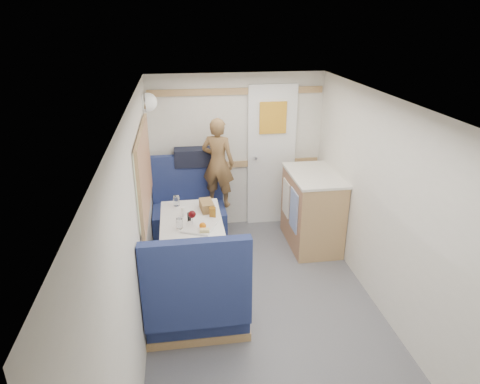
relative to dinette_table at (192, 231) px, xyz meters
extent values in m
plane|color=#515156|center=(0.65, -1.00, -0.57)|extent=(4.50, 4.50, 0.00)
plane|color=silver|center=(0.65, -1.00, 1.43)|extent=(4.50, 4.50, 0.00)
cube|color=silver|center=(0.65, 1.25, 0.43)|extent=(2.20, 0.02, 2.00)
cube|color=silver|center=(-0.45, -1.00, 0.43)|extent=(0.02, 4.50, 2.00)
cube|color=silver|center=(1.75, -1.00, 0.43)|extent=(0.02, 4.50, 2.00)
cube|color=#936242|center=(0.65, 1.23, 0.28)|extent=(2.15, 0.02, 0.08)
cube|color=#936242|center=(0.65, 1.23, 1.21)|extent=(2.15, 0.02, 0.08)
cube|color=#A3AA90|center=(-0.43, 0.00, 0.68)|extent=(0.04, 1.30, 0.72)
cube|color=white|center=(1.10, 1.22, 0.36)|extent=(0.62, 0.04, 1.86)
cube|color=gold|center=(1.10, 1.19, 0.88)|extent=(0.34, 0.03, 0.40)
cylinder|color=silver|center=(0.88, 1.17, 0.38)|extent=(0.04, 0.10, 0.04)
cube|color=white|center=(0.00, 0.00, 0.13)|extent=(0.62, 0.92, 0.04)
cylinder|color=silver|center=(0.00, 0.00, -0.22)|extent=(0.08, 0.08, 0.66)
cylinder|color=silver|center=(0.00, 0.00, -0.55)|extent=(0.36, 0.36, 0.03)
cube|color=navy|center=(0.00, 0.80, -0.34)|extent=(0.88, 0.50, 0.45)
cube|color=navy|center=(0.00, 1.08, 0.08)|extent=(0.88, 0.10, 0.80)
cube|color=#936242|center=(0.00, 0.80, -0.53)|extent=(0.90, 0.52, 0.08)
cube|color=navy|center=(0.00, -0.80, -0.34)|extent=(0.88, 0.50, 0.45)
cube|color=navy|center=(0.00, -1.08, 0.08)|extent=(0.88, 0.10, 0.80)
cube|color=#936242|center=(0.00, -0.80, -0.53)|extent=(0.90, 0.52, 0.08)
cube|color=#936242|center=(0.00, 1.12, 0.31)|extent=(0.90, 0.14, 0.04)
sphere|color=white|center=(-0.39, 0.85, 1.18)|extent=(0.20, 0.20, 0.20)
cube|color=#936242|center=(1.47, 0.55, -0.12)|extent=(0.54, 0.90, 0.90)
cube|color=silver|center=(1.47, 0.55, 0.34)|extent=(0.56, 0.92, 0.03)
cube|color=#5972B2|center=(1.19, 0.37, -0.02)|extent=(0.01, 0.30, 0.48)
cube|color=silver|center=(1.19, 0.73, -0.02)|extent=(0.01, 0.28, 0.44)
imported|color=brown|center=(0.37, 0.88, 0.43)|extent=(0.47, 0.40, 1.10)
cube|color=black|center=(0.08, 1.12, 0.44)|extent=(0.45, 0.23, 0.22)
cube|color=silver|center=(0.08, -0.21, 0.16)|extent=(0.40, 0.45, 0.02)
sphere|color=orange|center=(0.10, -0.30, 0.21)|extent=(0.07, 0.07, 0.07)
cube|color=#EBD688|center=(0.12, -0.36, 0.19)|extent=(0.10, 0.06, 0.03)
cylinder|color=white|center=(0.01, -0.19, 0.16)|extent=(0.06, 0.06, 0.01)
cylinder|color=white|center=(0.01, -0.19, 0.21)|extent=(0.01, 0.01, 0.10)
sphere|color=#46070A|center=(0.01, -0.19, 0.28)|extent=(0.08, 0.08, 0.08)
cylinder|color=white|center=(-0.12, -0.22, 0.21)|extent=(0.06, 0.06, 0.10)
cylinder|color=silver|center=(-0.14, 0.33, 0.21)|extent=(0.07, 0.07, 0.11)
cylinder|color=brown|center=(0.22, -0.02, 0.21)|extent=(0.07, 0.07, 0.11)
cylinder|color=black|center=(-0.02, -0.09, 0.20)|extent=(0.04, 0.04, 0.10)
cylinder|color=white|center=(-0.07, 0.05, 0.20)|extent=(0.04, 0.04, 0.10)
cube|color=brown|center=(0.18, 0.17, 0.20)|extent=(0.15, 0.25, 0.10)
camera|label=1|loc=(-0.08, -3.96, 2.08)|focal=32.00mm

